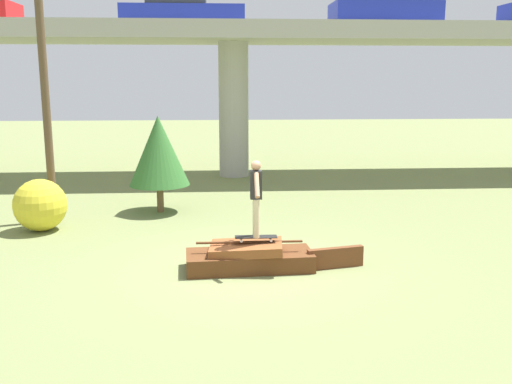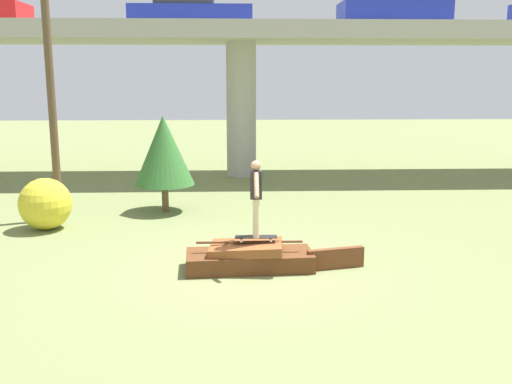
% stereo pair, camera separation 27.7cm
% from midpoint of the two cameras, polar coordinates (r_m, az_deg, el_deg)
% --- Properties ---
extents(ground_plane, '(80.00, 80.00, 0.00)m').
position_cam_midpoint_polar(ground_plane, '(11.19, 0.06, -7.68)').
color(ground_plane, olive).
extents(scrap_pile, '(2.49, 1.08, 0.57)m').
position_cam_midpoint_polar(scrap_pile, '(11.11, -0.01, -6.58)').
color(scrap_pile, '#5B3319').
rests_on(scrap_pile, ground_plane).
extents(scrap_plank_loose, '(1.15, 0.38, 0.41)m').
position_cam_midpoint_polar(scrap_plank_loose, '(11.28, 8.67, -6.58)').
color(scrap_plank_loose, brown).
rests_on(scrap_plank_loose, ground_plane).
extents(skateboard, '(0.81, 0.23, 0.09)m').
position_cam_midpoint_polar(skateboard, '(11.00, 0.72, -4.53)').
color(skateboard, black).
rests_on(skateboard, scrap_pile).
extents(skater, '(0.22, 1.00, 1.48)m').
position_cam_midpoint_polar(skater, '(10.80, 0.74, -0.19)').
color(skater, '#C6B78E').
rests_on(skater, skateboard).
extents(highway_overpass, '(44.00, 4.31, 5.54)m').
position_cam_midpoint_polar(highway_overpass, '(21.40, -1.13, 14.59)').
color(highway_overpass, '#A8A59E').
rests_on(highway_overpass, ground_plane).
extents(car_on_overpass_mid, '(3.83, 1.87, 1.49)m').
position_cam_midpoint_polar(car_on_overpass_mid, '(22.27, 13.78, 17.46)').
color(car_on_overpass_mid, '#1E2D9E').
rests_on(car_on_overpass_mid, highway_overpass).
extents(car_on_overpass_far_right, '(4.37, 1.80, 1.34)m').
position_cam_midpoint_polar(car_on_overpass_far_right, '(21.71, -6.31, 17.70)').
color(car_on_overpass_far_right, '#1E2D9E').
rests_on(car_on_overpass_far_right, highway_overpass).
extents(utility_pole, '(1.30, 0.20, 7.36)m').
position_cam_midpoint_polar(utility_pole, '(15.33, -19.45, 11.30)').
color(utility_pole, brown).
rests_on(utility_pole, ground_plane).
extents(tree_behind_left, '(1.65, 1.65, 2.65)m').
position_cam_midpoint_polar(tree_behind_left, '(15.75, -8.71, 4.12)').
color(tree_behind_left, brown).
rests_on(tree_behind_left, ground_plane).
extents(bush_yellow_flowering, '(1.27, 1.27, 1.27)m').
position_cam_midpoint_polar(bush_yellow_flowering, '(14.75, -19.81, -1.13)').
color(bush_yellow_flowering, gold).
rests_on(bush_yellow_flowering, ground_plane).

